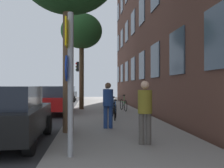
{
  "coord_description": "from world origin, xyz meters",
  "views": [
    {
      "loc": [
        -0.04,
        -1.08,
        1.64
      ],
      "look_at": [
        1.01,
        9.59,
        1.73
      ],
      "focal_mm": 39.5,
      "sensor_mm": 36.0,
      "label": 1
    }
  ],
  "objects_px": {
    "pedestrian_0": "(145,108)",
    "car_0": "(9,114)",
    "sign_post": "(69,74)",
    "pedestrian_2": "(107,95)",
    "bicycle_0": "(115,111)",
    "car_2": "(67,94)",
    "car_1": "(53,100)",
    "traffic_light": "(79,75)",
    "tree_far": "(82,32)",
    "pedestrian_1": "(108,102)",
    "bicycle_1": "(114,108)",
    "bicycle_2": "(123,104)"
  },
  "relations": [
    {
      "from": "pedestrian_2",
      "to": "car_2",
      "type": "height_order",
      "value": "pedestrian_2"
    },
    {
      "from": "car_2",
      "to": "bicycle_0",
      "type": "bearing_deg",
      "value": -77.32
    },
    {
      "from": "sign_post",
      "to": "car_2",
      "type": "bearing_deg",
      "value": 94.84
    },
    {
      "from": "sign_post",
      "to": "pedestrian_1",
      "type": "relative_size",
      "value": 1.89
    },
    {
      "from": "bicycle_2",
      "to": "pedestrian_1",
      "type": "height_order",
      "value": "pedestrian_1"
    },
    {
      "from": "traffic_light",
      "to": "tree_far",
      "type": "height_order",
      "value": "tree_far"
    },
    {
      "from": "traffic_light",
      "to": "bicycle_1",
      "type": "relative_size",
      "value": 2.14
    },
    {
      "from": "car_1",
      "to": "bicycle_0",
      "type": "bearing_deg",
      "value": -45.09
    },
    {
      "from": "car_1",
      "to": "car_2",
      "type": "height_order",
      "value": "same"
    },
    {
      "from": "tree_far",
      "to": "pedestrian_0",
      "type": "distance_m",
      "value": 11.07
    },
    {
      "from": "pedestrian_1",
      "to": "bicycle_2",
      "type": "bearing_deg",
      "value": 76.78
    },
    {
      "from": "bicycle_1",
      "to": "car_1",
      "type": "bearing_deg",
      "value": 152.34
    },
    {
      "from": "tree_far",
      "to": "car_0",
      "type": "relative_size",
      "value": 1.54
    },
    {
      "from": "bicycle_0",
      "to": "car_2",
      "type": "distance_m",
      "value": 15.68
    },
    {
      "from": "bicycle_2",
      "to": "pedestrian_0",
      "type": "xyz_separation_m",
      "value": [
        -0.71,
        -8.81,
        0.56
      ]
    },
    {
      "from": "car_1",
      "to": "car_2",
      "type": "distance_m",
      "value": 12.03
    },
    {
      "from": "pedestrian_2",
      "to": "bicycle_2",
      "type": "bearing_deg",
      "value": -63.0
    },
    {
      "from": "pedestrian_0",
      "to": "car_0",
      "type": "xyz_separation_m",
      "value": [
        -3.68,
        0.86,
        -0.23
      ]
    },
    {
      "from": "car_1",
      "to": "tree_far",
      "type": "bearing_deg",
      "value": 50.94
    },
    {
      "from": "tree_far",
      "to": "pedestrian_2",
      "type": "height_order",
      "value": "tree_far"
    },
    {
      "from": "bicycle_0",
      "to": "bicycle_1",
      "type": "xyz_separation_m",
      "value": [
        0.07,
        1.52,
        0.03
      ]
    },
    {
      "from": "sign_post",
      "to": "pedestrian_2",
      "type": "relative_size",
      "value": 2.01
    },
    {
      "from": "pedestrian_0",
      "to": "bicycle_1",
      "type": "bearing_deg",
      "value": 91.37
    },
    {
      "from": "car_2",
      "to": "sign_post",
      "type": "bearing_deg",
      "value": -85.16
    },
    {
      "from": "tree_far",
      "to": "bicycle_1",
      "type": "relative_size",
      "value": 3.78
    },
    {
      "from": "tree_far",
      "to": "bicycle_0",
      "type": "height_order",
      "value": "tree_far"
    },
    {
      "from": "car_2",
      "to": "pedestrian_1",
      "type": "bearing_deg",
      "value": -80.62
    },
    {
      "from": "sign_post",
      "to": "bicycle_0",
      "type": "height_order",
      "value": "sign_post"
    },
    {
      "from": "pedestrian_1",
      "to": "pedestrian_2",
      "type": "relative_size",
      "value": 1.06
    },
    {
      "from": "tree_far",
      "to": "pedestrian_0",
      "type": "relative_size",
      "value": 3.82
    },
    {
      "from": "bicycle_1",
      "to": "car_1",
      "type": "xyz_separation_m",
      "value": [
        -3.32,
        1.74,
        0.33
      ]
    },
    {
      "from": "bicycle_0",
      "to": "car_2",
      "type": "height_order",
      "value": "car_2"
    },
    {
      "from": "traffic_light",
      "to": "car_0",
      "type": "relative_size",
      "value": 0.87
    },
    {
      "from": "bicycle_2",
      "to": "traffic_light",
      "type": "bearing_deg",
      "value": 118.63
    },
    {
      "from": "bicycle_0",
      "to": "pedestrian_0",
      "type": "bearing_deg",
      "value": -87.33
    },
    {
      "from": "bicycle_0",
      "to": "car_2",
      "type": "relative_size",
      "value": 0.4
    },
    {
      "from": "pedestrian_1",
      "to": "car_1",
      "type": "xyz_separation_m",
      "value": [
        -2.72,
        5.6,
        -0.22
      ]
    },
    {
      "from": "traffic_light",
      "to": "tree_far",
      "type": "distance_m",
      "value": 4.92
    },
    {
      "from": "pedestrian_0",
      "to": "car_0",
      "type": "distance_m",
      "value": 3.79
    },
    {
      "from": "sign_post",
      "to": "pedestrian_2",
      "type": "bearing_deg",
      "value": 81.72
    },
    {
      "from": "bicycle_1",
      "to": "pedestrian_2",
      "type": "relative_size",
      "value": 1.08
    },
    {
      "from": "pedestrian_2",
      "to": "car_1",
      "type": "bearing_deg",
      "value": -143.18
    },
    {
      "from": "sign_post",
      "to": "bicycle_0",
      "type": "relative_size",
      "value": 1.9
    },
    {
      "from": "pedestrian_0",
      "to": "traffic_light",
      "type": "bearing_deg",
      "value": 98.96
    },
    {
      "from": "pedestrian_0",
      "to": "car_0",
      "type": "bearing_deg",
      "value": 166.82
    },
    {
      "from": "pedestrian_2",
      "to": "car_2",
      "type": "xyz_separation_m",
      "value": [
        -3.47,
        9.58,
        -0.17
      ]
    },
    {
      "from": "bicycle_0",
      "to": "bicycle_1",
      "type": "height_order",
      "value": "bicycle_1"
    },
    {
      "from": "car_2",
      "to": "pedestrian_0",
      "type": "bearing_deg",
      "value": -79.7
    },
    {
      "from": "sign_post",
      "to": "traffic_light",
      "type": "distance_m",
      "value": 15.18
    },
    {
      "from": "pedestrian_0",
      "to": "tree_far",
      "type": "bearing_deg",
      "value": 100.69
    }
  ]
}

